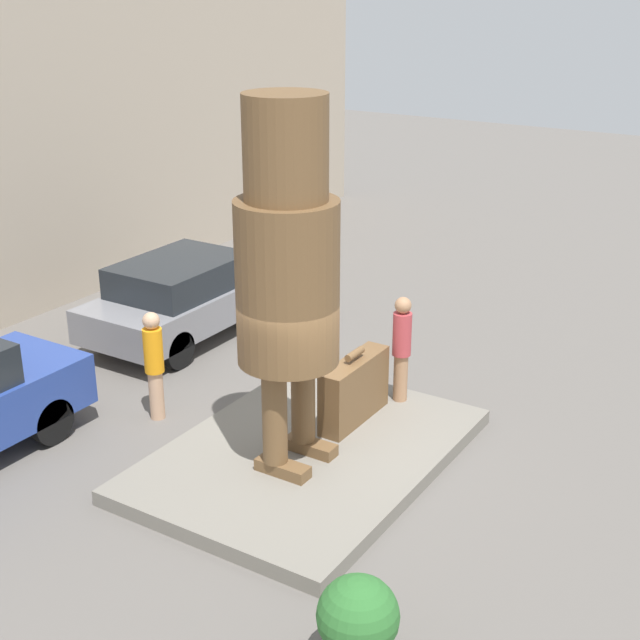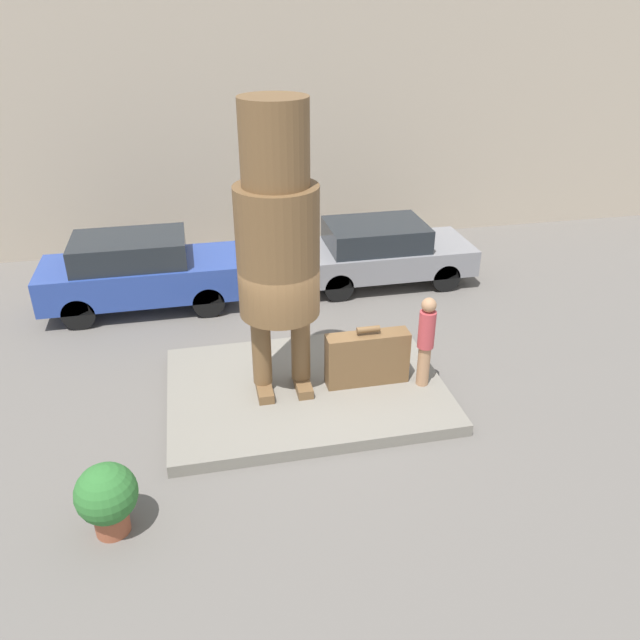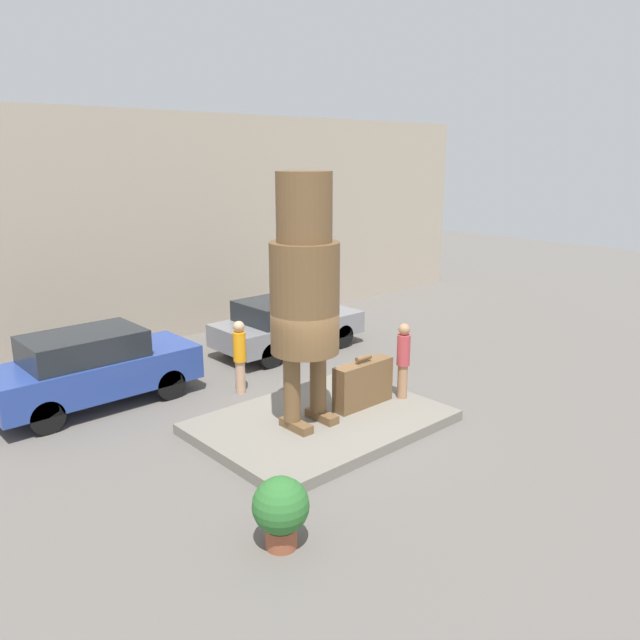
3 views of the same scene
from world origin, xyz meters
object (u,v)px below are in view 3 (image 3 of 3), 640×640
object	(u,v)px
giant_suitcase	(363,384)
tourist	(403,358)
statue_figure	(305,282)
planter_pot	(281,509)
parked_car_blue	(93,367)
worker_hivis	(240,354)
parked_car_grey	(287,323)

from	to	relation	value
giant_suitcase	tourist	world-z (taller)	tourist
statue_figure	planter_pot	size ratio (longest dim) A/B	4.61
statue_figure	planter_pot	world-z (taller)	statue_figure
statue_figure	parked_car_blue	size ratio (longest dim) A/B	1.11
planter_pot	worker_hivis	bearing A→B (deg)	60.33
parked_car_blue	parked_car_grey	bearing A→B (deg)	2.58
statue_figure	parked_car_grey	world-z (taller)	statue_figure
planter_pot	parked_car_grey	bearing A→B (deg)	50.36
tourist	parked_car_grey	bearing A→B (deg)	81.97
parked_car_grey	worker_hivis	bearing A→B (deg)	-147.87
parked_car_blue	worker_hivis	distance (m)	3.23
tourist	parked_car_blue	xyz separation A→B (m)	(-5.00, 4.61, -0.25)
tourist	statue_figure	bearing A→B (deg)	170.50
parked_car_blue	statue_figure	bearing A→B (deg)	-58.82
worker_hivis	giant_suitcase	bearing A→B (deg)	-66.66
planter_pot	giant_suitcase	bearing A→B (deg)	30.49
worker_hivis	parked_car_grey	bearing A→B (deg)	32.13
statue_figure	tourist	xyz separation A→B (m)	(2.46, -0.41, -1.95)
giant_suitcase	worker_hivis	xyz separation A→B (m)	(-1.21, 2.80, 0.25)
giant_suitcase	parked_car_blue	bearing A→B (deg)	133.01
parked_car_grey	parked_car_blue	bearing A→B (deg)	-177.42
tourist	worker_hivis	bearing A→B (deg)	125.13
tourist	planter_pot	xyz separation A→B (m)	(-5.18, -2.21, -0.54)
statue_figure	giant_suitcase	size ratio (longest dim) A/B	3.34
statue_figure	giant_suitcase	xyz separation A→B (m)	(1.50, -0.14, -2.39)
statue_figure	tourist	bearing A→B (deg)	-9.50
giant_suitcase	parked_car_blue	size ratio (longest dim) A/B	0.33
giant_suitcase	planter_pot	distance (m)	4.90
statue_figure	giant_suitcase	world-z (taller)	statue_figure
statue_figure	planter_pot	xyz separation A→B (m)	(-2.72, -2.62, -2.49)
parked_car_grey	worker_hivis	size ratio (longest dim) A/B	2.44
statue_figure	parked_car_grey	size ratio (longest dim) A/B	1.15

